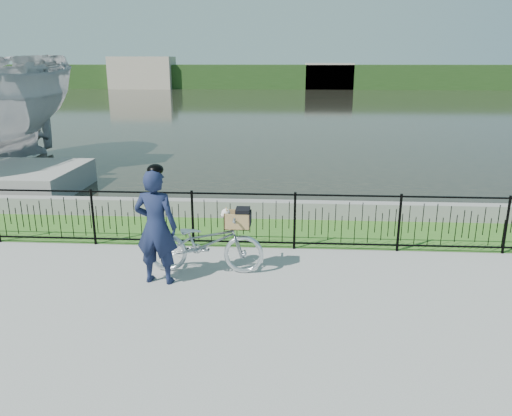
{
  "coord_description": "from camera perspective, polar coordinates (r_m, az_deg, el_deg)",
  "views": [
    {
      "loc": [
        0.83,
        -7.63,
        3.57
      ],
      "look_at": [
        0.29,
        1.0,
        1.0
      ],
      "focal_mm": 35.0,
      "sensor_mm": 36.0,
      "label": 1
    }
  ],
  "objects": [
    {
      "name": "ground",
      "position": [
        8.46,
        -2.38,
        -8.41
      ],
      "size": [
        120.0,
        120.0,
        0.0
      ],
      "primitive_type": "plane",
      "color": "gray",
      "rests_on": "ground"
    },
    {
      "name": "bicycle_rig",
      "position": [
        8.69,
        -5.76,
        -3.93
      ],
      "size": [
        2.03,
        0.71,
        1.18
      ],
      "color": "silver",
      "rests_on": "ground"
    },
    {
      "name": "cyclist",
      "position": [
        8.26,
        -11.37,
        -2.01
      ],
      "size": [
        0.75,
        0.53,
        2.0
      ],
      "color": "#141C39",
      "rests_on": "ground"
    },
    {
      "name": "far_building_right",
      "position": [
        66.36,
        8.33,
        14.68
      ],
      "size": [
        6.0,
        3.0,
        3.2
      ],
      "primitive_type": "cube",
      "color": "#AC9F8A",
      "rests_on": "ground"
    },
    {
      "name": "grass_strip",
      "position": [
        10.86,
        -0.98,
        -2.61
      ],
      "size": [
        60.0,
        2.0,
        0.01
      ],
      "primitive_type": "cube",
      "color": "#366720",
      "rests_on": "ground"
    },
    {
      "name": "far_treeline",
      "position": [
        67.66,
        2.99,
        14.77
      ],
      "size": [
        120.0,
        6.0,
        3.0
      ],
      "primitive_type": "cube",
      "color": "#25441A",
      "rests_on": "ground"
    },
    {
      "name": "quay_wall",
      "position": [
        11.75,
        -0.6,
        -0.11
      ],
      "size": [
        60.0,
        0.3,
        0.4
      ],
      "primitive_type": "cube",
      "color": "gray",
      "rests_on": "ground"
    },
    {
      "name": "water",
      "position": [
        40.79,
        2.46,
        11.51
      ],
      "size": [
        120.0,
        120.0,
        0.0
      ],
      "primitive_type": "plane",
      "color": "black",
      "rests_on": "ground"
    },
    {
      "name": "fence",
      "position": [
        9.73,
        -1.46,
        -1.36
      ],
      "size": [
        14.0,
        0.06,
        1.15
      ],
      "primitive_type": null,
      "color": "black",
      "rests_on": "ground"
    },
    {
      "name": "far_building_left",
      "position": [
        68.29,
        -12.85,
        14.84
      ],
      "size": [
        8.0,
        4.0,
        4.0
      ],
      "primitive_type": "cube",
      "color": "#AC9F8A",
      "rests_on": "ground"
    }
  ]
}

